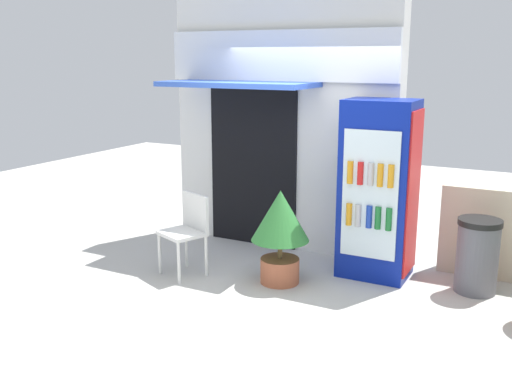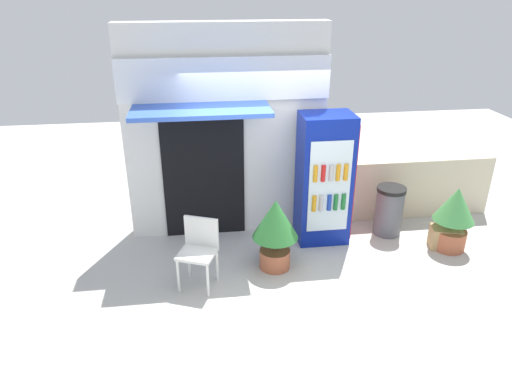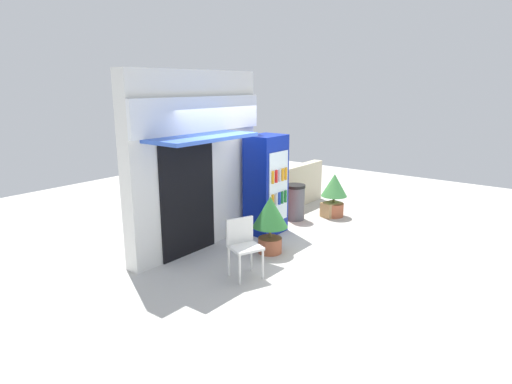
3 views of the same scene
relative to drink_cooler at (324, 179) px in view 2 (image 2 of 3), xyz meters
name	(u,v)px [view 2 (image 2 of 3)]	position (x,y,z in m)	size (l,w,h in m)	color
ground	(283,275)	(-0.77, -0.92, -0.98)	(16.00, 16.00, 0.00)	beige
storefront_building	(224,131)	(-1.41, 0.51, 0.63)	(2.95, 1.11, 3.14)	silver
drink_cooler	(324,179)	(0.00, 0.00, 0.00)	(0.77, 0.64, 1.95)	navy
plastic_chair	(199,247)	(-1.87, -0.94, -0.43)	(0.57, 0.55, 0.91)	silver
potted_plant_near_shop	(275,226)	(-0.84, -0.70, -0.34)	(0.62, 0.62, 1.02)	#AD5B3D
potted_plant_curbside	(454,214)	(1.80, -0.55, -0.41)	(0.58, 0.58, 0.97)	#AD5B3D
trash_bin	(389,210)	(1.06, 0.01, -0.58)	(0.44, 0.44, 0.78)	#595960
stone_boundary_wall	(419,187)	(1.80, 0.55, -0.48)	(2.41, 0.22, 1.00)	beige
cardboard_box	(445,238)	(1.75, -0.52, -0.81)	(0.43, 0.29, 0.33)	tan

